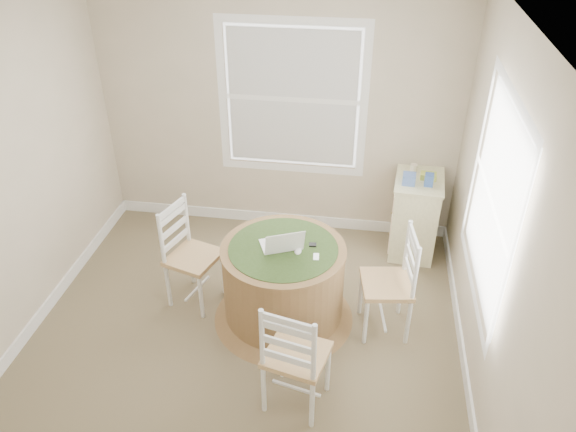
# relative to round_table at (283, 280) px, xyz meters

# --- Properties ---
(room) EXTENTS (3.64, 3.64, 2.64)m
(room) POSITION_rel_round_table_xyz_m (-0.12, -0.15, 0.90)
(room) COLOR #77694C
(room) RESTS_ON ground
(round_table) EXTENTS (1.21, 1.21, 0.74)m
(round_table) POSITION_rel_round_table_xyz_m (0.00, 0.00, 0.00)
(round_table) COLOR brown
(round_table) RESTS_ON ground
(chair_left) EXTENTS (0.51, 0.52, 0.95)m
(chair_left) POSITION_rel_round_table_xyz_m (-0.81, 0.11, 0.07)
(chair_left) COLOR white
(chair_left) RESTS_ON ground
(chair_near) EXTENTS (0.50, 0.49, 0.95)m
(chair_near) POSITION_rel_round_table_xyz_m (0.23, -0.88, 0.07)
(chair_near) COLOR white
(chair_near) RESTS_ON ground
(chair_right) EXTENTS (0.46, 0.47, 0.95)m
(chair_right) POSITION_rel_round_table_xyz_m (0.86, -0.01, 0.07)
(chair_right) COLOR white
(chair_right) RESTS_ON ground
(laptop) EXTENTS (0.41, 0.39, 0.23)m
(laptop) POSITION_rel_round_table_xyz_m (-0.01, 0.01, 0.37)
(laptop) COLOR white
(laptop) RESTS_ON round_table
(mouse) EXTENTS (0.07, 0.10, 0.03)m
(mouse) POSITION_rel_round_table_xyz_m (0.13, -0.03, 0.34)
(mouse) COLOR white
(mouse) RESTS_ON round_table
(phone) EXTENTS (0.05, 0.09, 0.02)m
(phone) POSITION_rel_round_table_xyz_m (0.28, -0.08, 0.33)
(phone) COLOR #B7BABF
(phone) RESTS_ON round_table
(keys) EXTENTS (0.06, 0.05, 0.02)m
(keys) POSITION_rel_round_table_xyz_m (0.23, 0.07, 0.34)
(keys) COLOR black
(keys) RESTS_ON round_table
(corner_chest) EXTENTS (0.51, 0.65, 0.82)m
(corner_chest) POSITION_rel_round_table_xyz_m (1.13, 1.20, 0.01)
(corner_chest) COLOR #F8F4BA
(corner_chest) RESTS_ON ground
(tissue_box) EXTENTS (0.13, 0.13, 0.10)m
(tissue_box) POSITION_rel_round_table_xyz_m (1.02, 1.09, 0.47)
(tissue_box) COLOR #5677C4
(tissue_box) RESTS_ON corner_chest
(box_yellow) EXTENTS (0.16, 0.11, 0.06)m
(box_yellow) POSITION_rel_round_table_xyz_m (1.21, 1.21, 0.45)
(box_yellow) COLOR #C7D54B
(box_yellow) RESTS_ON corner_chest
(box_blue) EXTENTS (0.09, 0.09, 0.12)m
(box_blue) POSITION_rel_round_table_xyz_m (1.21, 1.08, 0.48)
(box_blue) COLOR #375BA5
(box_blue) RESTS_ON corner_chest
(cup_cream) EXTENTS (0.07, 0.07, 0.09)m
(cup_cream) POSITION_rel_round_table_xyz_m (1.07, 1.32, 0.46)
(cup_cream) COLOR beige
(cup_cream) RESTS_ON corner_chest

